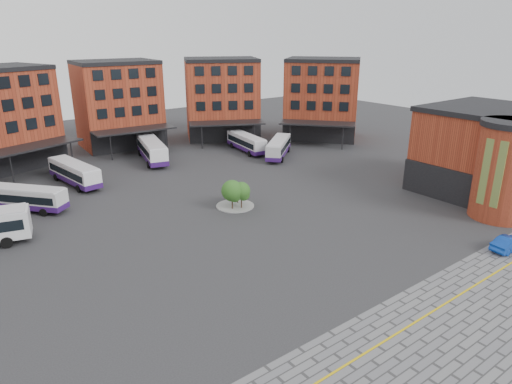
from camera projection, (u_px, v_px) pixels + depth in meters
ground at (291, 248)px, 42.79m from camera, size 160.00×160.00×0.00m
yellow_line at (438, 308)px, 33.44m from camera, size 26.00×0.15×0.02m
main_building at (93, 118)px, 66.28m from camera, size 94.14×42.48×14.60m
east_building at (486, 153)px, 55.16m from camera, size 17.40×15.40×10.60m
tree_island at (236, 192)px, 51.83m from camera, size 4.40×4.40×3.48m
bus_b at (24, 198)px, 51.24m from camera, size 8.11×9.02×2.78m
bus_c at (74, 173)px, 59.99m from camera, size 3.87×10.76×2.96m
bus_d at (152, 150)px, 70.80m from camera, size 5.50×12.01×3.30m
bus_e at (246, 142)px, 76.51m from camera, size 3.80×10.35×2.85m
bus_f at (279, 147)px, 73.22m from camera, size 9.33×8.38×2.88m
blue_car at (510, 243)px, 42.15m from camera, size 4.34×1.84×1.39m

